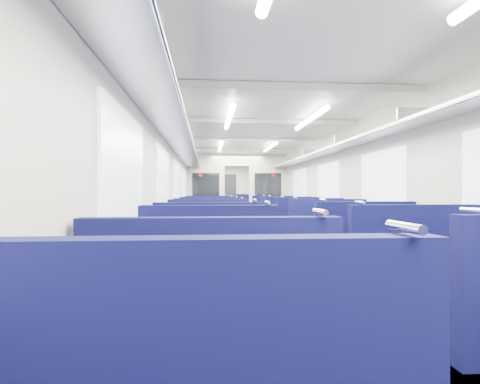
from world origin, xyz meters
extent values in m
cube|color=black|center=(0.00, 0.00, 0.00)|extent=(2.80, 18.00, 0.01)
cube|color=silver|center=(0.00, 0.00, 2.35)|extent=(2.80, 18.00, 0.01)
cube|color=beige|center=(-1.40, 0.00, 1.18)|extent=(0.02, 18.00, 2.35)
cube|color=#101137|center=(-1.39, 0.00, 0.35)|extent=(0.03, 17.90, 0.70)
cube|color=beige|center=(1.40, 0.00, 1.18)|extent=(0.02, 18.00, 2.35)
cube|color=#101137|center=(1.39, 0.00, 0.35)|extent=(0.03, 17.90, 0.70)
cube|color=beige|center=(0.00, 9.00, 1.18)|extent=(2.80, 0.02, 2.35)
cube|color=#B2B5BA|center=(-1.22, 0.00, 1.97)|extent=(0.34, 17.40, 0.04)
cylinder|color=silver|center=(-1.04, 0.00, 1.95)|extent=(0.02, 17.40, 0.02)
cube|color=#B2B5BA|center=(-1.22, -6.00, 2.05)|extent=(0.34, 0.03, 0.14)
cube|color=#B2B5BA|center=(-1.22, -4.00, 2.05)|extent=(0.34, 0.03, 0.14)
cube|color=#B2B5BA|center=(-1.22, -2.00, 2.05)|extent=(0.34, 0.03, 0.14)
cube|color=#B2B5BA|center=(-1.22, 0.00, 2.05)|extent=(0.34, 0.03, 0.14)
cube|color=#B2B5BA|center=(-1.22, 2.00, 2.05)|extent=(0.34, 0.03, 0.14)
cube|color=#B2B5BA|center=(-1.22, 4.00, 2.05)|extent=(0.34, 0.03, 0.14)
cube|color=#B2B5BA|center=(-1.22, 6.00, 2.05)|extent=(0.34, 0.03, 0.14)
cube|color=#B2B5BA|center=(-1.22, 8.00, 2.05)|extent=(0.34, 0.03, 0.14)
cube|color=#B2B5BA|center=(1.22, 0.00, 1.97)|extent=(0.34, 17.40, 0.04)
cylinder|color=silver|center=(1.04, 0.00, 1.95)|extent=(0.02, 17.40, 0.02)
cube|color=#B2B5BA|center=(1.22, -4.00, 2.05)|extent=(0.34, 0.03, 0.14)
cube|color=#B2B5BA|center=(1.22, -2.00, 2.05)|extent=(0.34, 0.03, 0.14)
cube|color=#B2B5BA|center=(1.22, 0.00, 2.05)|extent=(0.34, 0.03, 0.14)
cube|color=#B2B5BA|center=(1.22, 2.00, 2.05)|extent=(0.34, 0.03, 0.14)
cube|color=#B2B5BA|center=(1.22, 4.00, 2.05)|extent=(0.34, 0.03, 0.14)
cube|color=#B2B5BA|center=(1.22, 6.00, 2.05)|extent=(0.34, 0.03, 0.14)
cube|color=#B2B5BA|center=(1.22, 8.00, 2.05)|extent=(0.34, 0.03, 0.14)
cube|color=white|center=(-1.38, -5.20, 1.42)|extent=(0.02, 1.30, 0.75)
cube|color=white|center=(-1.38, -2.90, 1.42)|extent=(0.02, 1.30, 0.75)
cube|color=white|center=(-1.38, -0.60, 1.42)|extent=(0.02, 1.30, 0.75)
cube|color=white|center=(-1.38, 1.70, 1.42)|extent=(0.02, 1.30, 0.75)
cube|color=white|center=(-1.38, 4.50, 1.42)|extent=(0.02, 1.30, 0.75)
cube|color=white|center=(-1.38, 6.80, 1.42)|extent=(0.02, 1.30, 0.75)
cube|color=white|center=(1.38, -2.90, 1.42)|extent=(0.02, 1.30, 0.75)
cube|color=white|center=(1.38, -0.60, 1.42)|extent=(0.02, 1.30, 0.75)
cube|color=white|center=(1.38, 1.70, 1.42)|extent=(0.02, 1.30, 0.75)
cube|color=white|center=(1.38, 4.50, 1.42)|extent=(0.02, 1.30, 0.75)
cube|color=white|center=(1.38, 6.80, 1.42)|extent=(0.02, 1.30, 0.75)
cube|color=beige|center=(0.00, -4.00, 2.31)|extent=(2.70, 0.06, 0.06)
cube|color=beige|center=(0.00, -2.00, 2.31)|extent=(2.70, 0.06, 0.06)
cube|color=beige|center=(0.00, 0.00, 2.31)|extent=(2.70, 0.06, 0.06)
cube|color=beige|center=(0.00, 2.00, 2.31)|extent=(2.70, 0.06, 0.06)
cube|color=beige|center=(0.00, 4.00, 2.31)|extent=(2.70, 0.06, 0.06)
cube|color=beige|center=(0.00, 6.00, 2.31)|extent=(2.70, 0.06, 0.06)
cube|color=beige|center=(0.00, 8.00, 2.31)|extent=(2.70, 0.06, 0.06)
cylinder|color=white|center=(-0.55, -2.50, 2.26)|extent=(0.07, 1.60, 0.07)
cylinder|color=white|center=(-0.55, 1.00, 2.26)|extent=(0.07, 1.60, 0.07)
cylinder|color=white|center=(-0.55, 5.50, 2.26)|extent=(0.07, 1.60, 0.07)
cylinder|color=white|center=(0.55, -2.50, 2.26)|extent=(0.07, 1.60, 0.07)
cylinder|color=white|center=(0.55, 1.00, 2.26)|extent=(0.07, 1.60, 0.07)
cylinder|color=white|center=(0.55, 5.50, 2.26)|extent=(0.07, 1.60, 0.07)
cube|color=black|center=(0.00, 8.94, 1.00)|extent=(0.75, 0.06, 2.00)
cube|color=beige|center=(-0.88, 3.47, 1.18)|extent=(1.05, 0.08, 2.35)
cube|color=black|center=(-0.87, 3.42, 1.40)|extent=(0.76, 0.02, 0.80)
cylinder|color=#B10B0C|center=(-1.02, 3.41, 1.75)|extent=(0.12, 0.01, 0.12)
cube|color=beige|center=(0.88, 3.47, 1.18)|extent=(1.05, 0.08, 2.35)
cube|color=black|center=(0.87, 3.42, 1.40)|extent=(0.76, 0.02, 0.80)
cylinder|color=#B10B0C|center=(1.02, 3.41, 1.75)|extent=(0.12, 0.01, 0.12)
cube|color=beige|center=(0.00, 3.47, 2.17)|extent=(0.70, 0.08, 0.35)
cylinder|color=silver|center=(-0.37, -6.96, 1.19)|extent=(0.02, 0.16, 0.02)
cube|color=#0D0F42|center=(-0.83, -5.99, 0.37)|extent=(1.08, 0.57, 0.19)
cube|color=#0D0F42|center=(-0.83, -6.22, 0.60)|extent=(1.08, 0.10, 1.15)
cylinder|color=silver|center=(-0.37, -6.22, 1.19)|extent=(0.02, 0.16, 0.02)
cylinder|color=silver|center=(0.37, -6.14, 1.19)|extent=(0.02, 0.16, 0.02)
cube|color=#0D0F42|center=(-0.83, -4.97, 0.37)|extent=(1.08, 0.57, 0.19)
cube|color=#0D0E37|center=(-0.83, -4.97, 0.14)|extent=(0.99, 0.45, 0.28)
cube|color=#0D0F42|center=(-0.83, -4.74, 0.60)|extent=(1.08, 0.10, 1.15)
cylinder|color=silver|center=(-0.37, -4.74, 1.19)|extent=(0.02, 0.16, 0.02)
cube|color=#0D0F42|center=(0.83, -4.99, 0.37)|extent=(1.08, 0.57, 0.19)
cube|color=#0D0E37|center=(0.83, -4.99, 0.14)|extent=(0.99, 0.45, 0.28)
cube|color=#0D0F42|center=(0.83, -4.76, 0.60)|extent=(1.08, 0.10, 1.15)
cylinder|color=silver|center=(0.37, -4.76, 1.19)|extent=(0.02, 0.16, 0.02)
cube|color=#0D0F42|center=(-0.83, -3.68, 0.37)|extent=(1.08, 0.57, 0.19)
cube|color=#0D0E37|center=(-0.83, -3.68, 0.14)|extent=(0.99, 0.45, 0.28)
cube|color=#0D0F42|center=(-0.83, -3.91, 0.60)|extent=(1.08, 0.10, 1.15)
cylinder|color=silver|center=(-0.37, -3.91, 1.19)|extent=(0.02, 0.16, 0.02)
cube|color=#0D0F42|center=(0.83, -3.49, 0.37)|extent=(1.08, 0.57, 0.19)
cube|color=#0D0E37|center=(0.83, -3.49, 0.14)|extent=(0.99, 0.45, 0.28)
cube|color=#0D0F42|center=(0.83, -3.73, 0.60)|extent=(1.08, 0.10, 1.15)
cylinder|color=silver|center=(0.37, -3.73, 1.19)|extent=(0.02, 0.16, 0.02)
cube|color=#0D0F42|center=(-0.83, -2.68, 0.37)|extent=(1.08, 0.57, 0.19)
cube|color=#0D0E37|center=(-0.83, -2.68, 0.14)|extent=(0.99, 0.45, 0.28)
cube|color=#0D0F42|center=(-0.83, -2.44, 0.60)|extent=(1.08, 0.10, 1.15)
cylinder|color=silver|center=(-0.37, -2.44, 1.19)|extent=(0.02, 0.16, 0.02)
cube|color=#0D0F42|center=(0.83, -2.62, 0.37)|extent=(1.08, 0.57, 0.19)
cube|color=#0D0E37|center=(0.83, -2.62, 0.14)|extent=(0.99, 0.45, 0.28)
cube|color=#0D0F42|center=(0.83, -2.39, 0.60)|extent=(1.08, 0.10, 1.15)
cylinder|color=silver|center=(0.37, -2.39, 1.19)|extent=(0.02, 0.16, 0.02)
cube|color=#0D0F42|center=(-0.83, -1.22, 0.37)|extent=(1.08, 0.57, 0.19)
cube|color=#0D0E37|center=(-0.83, -1.22, 0.14)|extent=(0.99, 0.45, 0.28)
cube|color=#0D0F42|center=(-0.83, -1.46, 0.60)|extent=(1.08, 0.10, 1.15)
cylinder|color=silver|center=(-0.37, -1.46, 1.19)|extent=(0.02, 0.16, 0.02)
cube|color=#0D0F42|center=(0.83, -1.21, 0.37)|extent=(1.08, 0.57, 0.19)
cube|color=#0D0E37|center=(0.83, -1.21, 0.14)|extent=(0.99, 0.45, 0.28)
cube|color=#0D0F42|center=(0.83, -1.44, 0.60)|extent=(1.08, 0.10, 1.15)
cylinder|color=silver|center=(0.37, -1.44, 1.19)|extent=(0.02, 0.16, 0.02)
cube|color=#0D0F42|center=(-0.83, -0.37, 0.37)|extent=(1.08, 0.57, 0.19)
cube|color=#0D0E37|center=(-0.83, -0.37, 0.14)|extent=(0.99, 0.45, 0.28)
cube|color=#0D0F42|center=(-0.83, -0.14, 0.60)|extent=(1.08, 0.10, 1.15)
cylinder|color=silver|center=(-0.37, -0.14, 1.19)|extent=(0.02, 0.16, 0.02)
cube|color=#0D0F42|center=(0.83, -0.35, 0.37)|extent=(1.08, 0.57, 0.19)
cube|color=#0D0E37|center=(0.83, -0.35, 0.14)|extent=(0.99, 0.45, 0.28)
cube|color=#0D0F42|center=(0.83, -0.11, 0.60)|extent=(1.08, 0.10, 1.15)
cylinder|color=silver|center=(0.37, -0.11, 1.19)|extent=(0.02, 0.16, 0.02)
cube|color=#0D0F42|center=(-0.83, 0.94, 0.37)|extent=(1.08, 0.57, 0.19)
cube|color=#0D0E37|center=(-0.83, 0.94, 0.14)|extent=(0.99, 0.45, 0.28)
cube|color=#0D0F42|center=(-0.83, 0.71, 0.60)|extent=(1.08, 0.10, 1.15)
cylinder|color=silver|center=(-0.37, 0.71, 1.19)|extent=(0.02, 0.16, 0.02)
cube|color=#0D0F42|center=(0.83, 0.90, 0.37)|extent=(1.08, 0.57, 0.19)
cube|color=#0D0E37|center=(0.83, 0.90, 0.14)|extent=(0.99, 0.45, 0.28)
cube|color=#0D0F42|center=(0.83, 0.67, 0.60)|extent=(1.08, 0.10, 1.15)
cylinder|color=silver|center=(0.37, 0.67, 1.19)|extent=(0.02, 0.16, 0.02)
cube|color=#0D0F42|center=(-0.83, 2.03, 0.37)|extent=(1.08, 0.57, 0.19)
cube|color=#0D0E37|center=(-0.83, 2.03, 0.14)|extent=(0.99, 0.45, 0.28)
cube|color=#0D0F42|center=(-0.83, 2.26, 0.60)|extent=(1.08, 0.10, 1.15)
cylinder|color=silver|center=(-0.37, 2.26, 1.19)|extent=(0.02, 0.16, 0.02)
cube|color=#0D0F42|center=(0.83, 1.93, 0.37)|extent=(1.08, 0.57, 0.19)
cube|color=#0D0E37|center=(0.83, 1.93, 0.14)|extent=(0.99, 0.45, 0.28)
cube|color=#0D0F42|center=(0.83, 2.16, 0.60)|extent=(1.08, 0.10, 1.15)
cylinder|color=silver|center=(0.37, 2.16, 1.19)|extent=(0.02, 0.16, 0.02)
cube|color=#0D0F42|center=(-0.83, 4.22, 0.37)|extent=(1.08, 0.57, 0.19)
cube|color=#0D0E37|center=(-0.83, 4.22, 0.14)|extent=(0.99, 0.45, 0.28)
cube|color=#0D0F42|center=(-0.83, 3.99, 0.60)|extent=(1.08, 0.10, 1.15)
cylinder|color=silver|center=(-0.37, 3.99, 1.19)|extent=(0.02, 0.16, 0.02)
cube|color=#0D0F42|center=(0.83, 4.24, 0.37)|extent=(1.08, 0.57, 0.19)
cube|color=#0D0E37|center=(0.83, 4.24, 0.14)|extent=(0.99, 0.45, 0.28)
cube|color=#0D0F42|center=(0.83, 4.01, 0.60)|extent=(1.08, 0.10, 1.15)
cylinder|color=silver|center=(0.37, 4.01, 1.19)|extent=(0.02, 0.16, 0.02)
cube|color=#0D0F42|center=(-0.83, 5.26, 0.37)|extent=(1.08, 0.57, 0.19)
cube|color=#0D0E37|center=(-0.83, 5.26, 0.14)|extent=(0.99, 0.45, 0.28)
cube|color=#0D0F42|center=(-0.83, 5.49, 0.60)|extent=(1.08, 0.10, 1.15)
cylinder|color=silver|center=(-0.37, 5.49, 1.19)|extent=(0.02, 0.16, 0.02)
cube|color=#0D0F42|center=(0.83, 5.17, 0.37)|extent=(1.08, 0.57, 0.19)
cube|color=#0D0E37|center=(0.83, 5.17, 0.14)|extent=(0.99, 0.45, 0.28)
cube|color=#0D0F42|center=(0.83, 5.40, 0.60)|extent=(1.08, 0.10, 1.15)
cylinder|color=silver|center=(0.37, 5.40, 1.19)|extent=(0.02, 0.16, 0.02)
cube|color=#0D0F42|center=(-0.83, 6.46, 0.37)|extent=(1.08, 0.57, 0.19)
cube|color=#0D0E37|center=(-0.83, 6.46, 0.14)|extent=(0.99, 0.45, 0.28)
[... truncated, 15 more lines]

